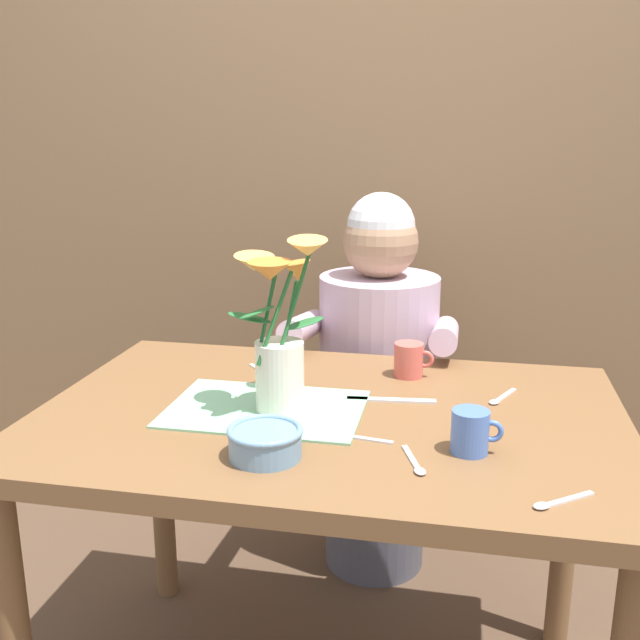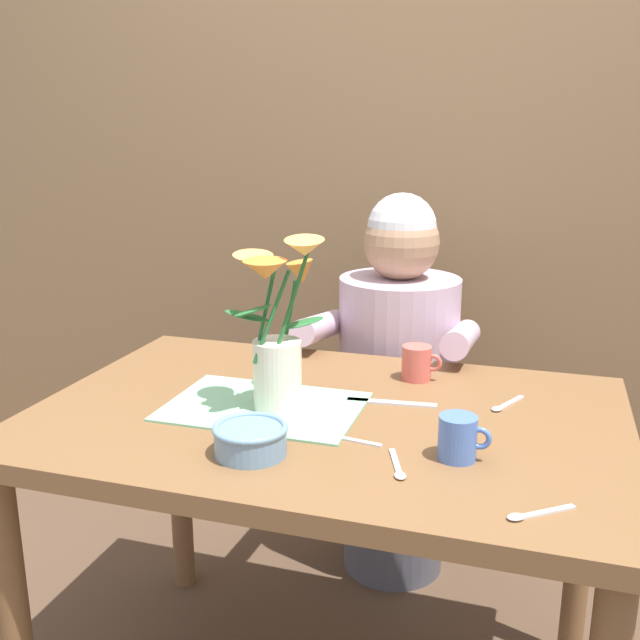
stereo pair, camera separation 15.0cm
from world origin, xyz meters
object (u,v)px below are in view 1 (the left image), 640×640
coffee_cup (409,360)px  tea_cup (471,432)px  dinner_knife (391,400)px  ceramic_bowl (265,441)px  flower_vase (280,335)px  seated_person (377,390)px

coffee_cup → tea_cup: same height
coffee_cup → dinner_knife: bearing=-97.9°
ceramic_bowl → dinner_knife: 0.37m
coffee_cup → flower_vase: bearing=-132.1°
flower_vase → coffee_cup: bearing=47.9°
flower_vase → dinner_knife: (0.22, 0.10, -0.16)m
seated_person → flower_vase: (-0.12, -0.63, 0.34)m
seated_person → dinner_knife: size_ratio=5.97×
dinner_knife → tea_cup: bearing=-59.4°
dinner_knife → tea_cup: 0.28m
ceramic_bowl → tea_cup: bearing=14.3°
seated_person → ceramic_bowl: 0.88m
dinner_knife → coffee_cup: bearing=76.2°
ceramic_bowl → seated_person: bearing=83.4°
dinner_knife → coffee_cup: size_ratio=2.04×
flower_vase → tea_cup: bearing=-18.0°
seated_person → ceramic_bowl: seated_person is taller
dinner_knife → coffee_cup: (0.02, 0.17, 0.04)m
flower_vase → coffee_cup: 0.38m
tea_cup → dinner_knife: bearing=126.5°
seated_person → coffee_cup: seated_person is taller
ceramic_bowl → dinner_knife: (0.19, 0.31, -0.03)m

